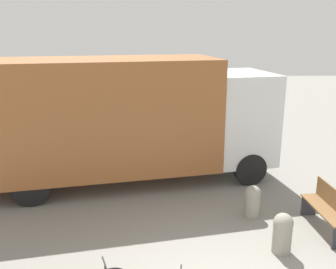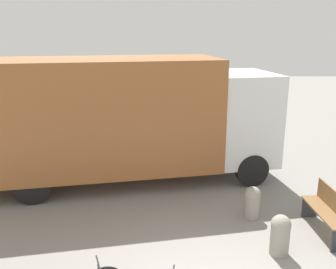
# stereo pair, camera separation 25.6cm
# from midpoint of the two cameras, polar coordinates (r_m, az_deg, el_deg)

# --- Properties ---
(delivery_truck) EXTENTS (8.39, 3.90, 3.43)m
(delivery_truck) POSITION_cam_midpoint_polar(r_m,az_deg,el_deg) (10.29, -7.27, 2.79)
(delivery_truck) COLOR #99592D
(delivery_truck) RESTS_ON ground
(park_bench) EXTENTS (0.49, 1.54, 0.94)m
(park_bench) POSITION_cam_midpoint_polar(r_m,az_deg,el_deg) (8.68, 22.44, -10.38)
(park_bench) COLOR brown
(park_bench) RESTS_ON ground
(bollard_near_bench) EXTENTS (0.38, 0.38, 0.81)m
(bollard_near_bench) POSITION_cam_midpoint_polar(r_m,az_deg,el_deg) (7.65, 16.11, -14.05)
(bollard_near_bench) COLOR gray
(bollard_near_bench) RESTS_ON ground
(bollard_far_bench) EXTENTS (0.36, 0.36, 0.76)m
(bollard_far_bench) POSITION_cam_midpoint_polar(r_m,az_deg,el_deg) (8.84, 11.94, -9.77)
(bollard_far_bench) COLOR gray
(bollard_far_bench) RESTS_ON ground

